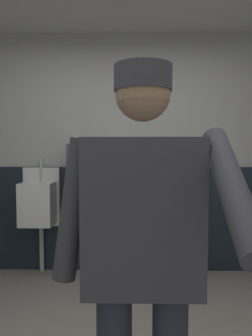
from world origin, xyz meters
TOP-DOWN VIEW (x-y plane):
  - wall_back at (0.00, 1.89)m, footprint 4.92×0.12m
  - wainscot_band_back at (0.00, 1.81)m, footprint 4.32×0.03m
  - urinal_left at (-0.89, 1.67)m, footprint 0.40×0.34m
  - urinal_middle at (-0.14, 1.67)m, footprint 0.40×0.34m
  - urinal_right at (0.61, 1.67)m, footprint 0.40×0.34m
  - privacy_divider_panel at (-0.51, 1.60)m, footprint 0.04×0.40m
  - person at (0.15, -0.51)m, footprint 0.67×0.60m

SIDE VIEW (x-z plane):
  - wainscot_band_back at x=0.00m, z-range 0.00..1.15m
  - urinal_left at x=-0.89m, z-range 0.16..1.40m
  - urinal_middle at x=-0.14m, z-range 0.16..1.40m
  - urinal_right at x=0.61m, z-range 0.16..1.40m
  - privacy_divider_panel at x=-0.51m, z-range 0.50..1.40m
  - person at x=0.15m, z-range 0.14..1.82m
  - wall_back at x=0.00m, z-range 0.00..2.60m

